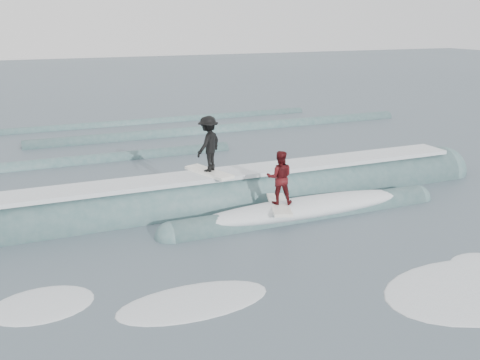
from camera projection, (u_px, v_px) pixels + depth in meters
name	position (u px, v px, depth m)	size (l,w,h in m)	color
ground	(332.00, 287.00, 12.72)	(160.00, 160.00, 0.00)	#3C4C58
breaking_wave	(239.00, 203.00, 18.32)	(20.88, 3.84, 2.13)	#3A5F62
surfer_black	(208.00, 146.00, 17.64)	(1.36, 2.07, 1.95)	white
surfer_red	(280.00, 180.00, 16.50)	(1.17, 2.07, 1.78)	white
whitewater	(411.00, 308.00, 11.79)	(15.19, 8.61, 0.10)	white
far_swells	(140.00, 140.00, 28.03)	(34.79, 8.65, 0.80)	#3A5F62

